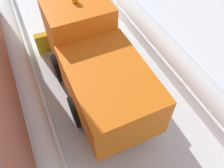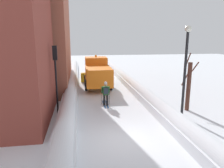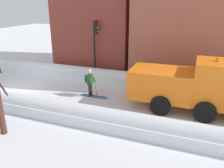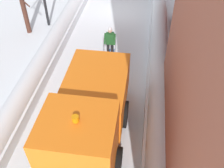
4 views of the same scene
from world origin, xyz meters
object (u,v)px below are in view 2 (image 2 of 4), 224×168
object	(u,v)px
traffic_light_pole	(56,67)
bare_tree_near	(189,85)
plow_truck	(97,73)
skier	(106,92)
street_lamp	(186,61)

from	to	relation	value
traffic_light_pole	bare_tree_near	bearing A→B (deg)	-4.86
plow_truck	skier	size ratio (longest dim) A/B	3.31
traffic_light_pole	street_lamp	xyz separation A→B (m)	(7.78, -1.79, 0.42)
skier	bare_tree_near	bearing A→B (deg)	-18.52
skier	street_lamp	xyz separation A→B (m)	(4.48, -2.86, 2.50)
skier	traffic_light_pole	world-z (taller)	traffic_light_pole
plow_truck	street_lamp	size ratio (longest dim) A/B	1.07
plow_truck	skier	xyz separation A→B (m)	(0.11, -5.72, -0.48)
traffic_light_pole	street_lamp	distance (m)	8.00
street_lamp	bare_tree_near	xyz separation A→B (m)	(0.91, 1.05, -1.75)
street_lamp	bare_tree_near	world-z (taller)	street_lamp
plow_truck	skier	world-z (taller)	plow_truck
skier	bare_tree_near	distance (m)	5.74
street_lamp	bare_tree_near	distance (m)	2.24
skier	street_lamp	size ratio (longest dim) A/B	0.32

